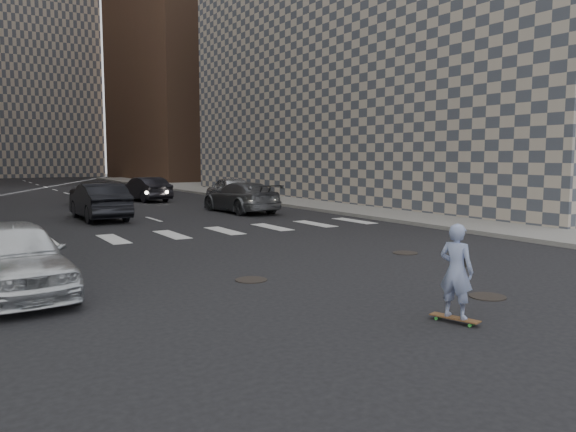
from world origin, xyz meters
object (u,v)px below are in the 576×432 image
skateboarder (456,271)px  traffic_car_e (145,189)px  silver_sedan (13,258)px  traffic_car_a (99,201)px  traffic_car_c (93,193)px  traffic_car_d (230,190)px  traffic_car_b (241,197)px

skateboarder → traffic_car_e: bearing=66.5°
skateboarder → traffic_car_e: (3.39, 27.33, -0.13)m
silver_sedan → traffic_car_a: traffic_car_a is taller
skateboarder → traffic_car_c: skateboarder is taller
traffic_car_a → traffic_car_c: bearing=-100.5°
traffic_car_a → traffic_car_d: traffic_car_a is taller
skateboarder → traffic_car_d: 24.40m
silver_sedan → traffic_car_e: (9.32, 21.54, -0.02)m
traffic_car_a → skateboarder: bearing=94.3°
traffic_car_d → traffic_car_e: size_ratio=1.03×
silver_sedan → traffic_car_b: size_ratio=0.86×
traffic_car_c → traffic_car_d: 7.56m
silver_sedan → skateboarder: bearing=-48.8°
skateboarder → silver_sedan: (-5.94, 5.79, -0.12)m
silver_sedan → traffic_car_b: silver_sedan is taller
silver_sedan → traffic_car_b: (11.20, 12.39, -0.01)m
traffic_car_c → traffic_car_d: (7.12, -2.56, 0.11)m
skateboarder → traffic_car_b: skateboarder is taller
skateboarder → traffic_car_c: bearing=73.5°
traffic_car_a → traffic_car_b: size_ratio=0.95×
traffic_car_b → traffic_car_c: (-5.25, 7.71, -0.07)m
traffic_car_e → skateboarder: bearing=75.0°
traffic_car_a → traffic_car_e: size_ratio=1.08×
traffic_car_b → traffic_car_e: bearing=-80.8°
traffic_car_c → traffic_car_d: bearing=166.3°
silver_sedan → traffic_car_d: bearing=48.8°
silver_sedan → traffic_car_c: silver_sedan is taller
traffic_car_d → traffic_car_b: bearing=76.6°
traffic_car_a → traffic_car_d: bearing=-150.1°
skateboarder → silver_sedan: bearing=119.2°
skateboarder → silver_sedan: size_ratio=0.38×
traffic_car_a → traffic_car_e: bearing=-118.1°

